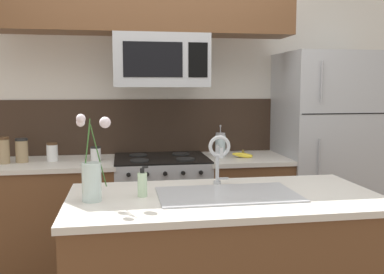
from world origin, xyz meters
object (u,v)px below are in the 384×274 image
at_px(microwave, 161,61).
at_px(flower_vase, 92,176).
at_px(storage_jar_tall, 3,150).
at_px(storage_jar_squat, 96,154).
at_px(dish_soap_bottle, 142,184).
at_px(sink_faucet, 219,153).
at_px(storage_jar_short, 52,152).
at_px(french_press, 220,144).
at_px(banana_bunch, 243,155).
at_px(storage_jar_medium, 22,150).
at_px(refrigerator, 326,156).
at_px(stove_range, 162,212).

relative_size(microwave, flower_vase, 1.64).
xyz_separation_m(storage_jar_tall, storage_jar_squat, (0.69, 0.01, -0.05)).
relative_size(dish_soap_bottle, flower_vase, 0.36).
xyz_separation_m(microwave, sink_faucet, (0.25, -1.01, -0.60)).
height_order(storage_jar_short, french_press, french_press).
relative_size(storage_jar_tall, banana_bunch, 1.08).
relative_size(microwave, storage_jar_medium, 3.93).
bearing_deg(refrigerator, sink_faucet, -139.13).
bearing_deg(refrigerator, storage_jar_medium, -179.87).
distance_m(microwave, refrigerator, 1.67).
relative_size(storage_jar_tall, dish_soap_bottle, 1.25).
distance_m(microwave, dish_soap_bottle, 1.41).
height_order(refrigerator, flower_vase, refrigerator).
bearing_deg(storage_jar_medium, refrigerator, 0.13).
distance_m(french_press, flower_vase, 1.64).
distance_m(stove_range, refrigerator, 1.53).
xyz_separation_m(refrigerator, storage_jar_squat, (-1.99, -0.03, 0.07)).
height_order(storage_jar_squat, flower_vase, flower_vase).
bearing_deg(flower_vase, french_press, 53.04).
bearing_deg(sink_faucet, storage_jar_squat, 127.29).
distance_m(french_press, dish_soap_bottle, 1.46).
distance_m(storage_jar_medium, banana_bunch, 1.78).
distance_m(stove_range, storage_jar_tall, 1.34).
bearing_deg(sink_faucet, storage_jar_medium, 142.11).
bearing_deg(storage_jar_squat, storage_jar_tall, -179.08).
relative_size(banana_bunch, sink_faucet, 0.62).
relative_size(storage_jar_medium, dish_soap_bottle, 1.15).
relative_size(refrigerator, storage_jar_short, 12.28).
height_order(french_press, sink_faucet, sink_faucet).
bearing_deg(microwave, storage_jar_short, 176.48).
bearing_deg(storage_jar_short, storage_jar_medium, -175.40).
bearing_deg(flower_vase, refrigerator, 33.27).
relative_size(storage_jar_short, flower_vase, 0.32).
bearing_deg(stove_range, storage_jar_short, 177.86).
height_order(banana_bunch, dish_soap_bottle, dish_soap_bottle).
height_order(stove_range, storage_jar_tall, storage_jar_tall).
bearing_deg(microwave, flower_vase, -111.02).
xyz_separation_m(sink_faucet, flower_vase, (-0.72, -0.22, -0.07)).
bearing_deg(banana_bunch, sink_faucet, -113.92).
relative_size(storage_jar_medium, storage_jar_squat, 1.66).
relative_size(storage_jar_medium, flower_vase, 0.42).
bearing_deg(banana_bunch, flower_vase, -134.06).
bearing_deg(storage_jar_tall, french_press, 2.79).
bearing_deg(stove_range, storage_jar_medium, 179.26).
xyz_separation_m(stove_range, sink_faucet, (0.25, -1.03, 0.65)).
relative_size(microwave, refrigerator, 0.42).
distance_m(stove_range, storage_jar_short, 1.01).
distance_m(storage_jar_medium, flower_vase, 1.41).
bearing_deg(microwave, dish_soap_bottle, -100.15).
height_order(microwave, storage_jar_medium, microwave).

